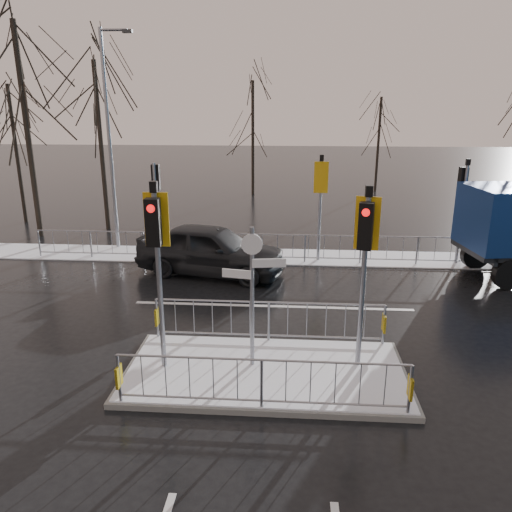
{
  "coord_description": "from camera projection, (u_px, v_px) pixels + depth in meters",
  "views": [
    {
      "loc": [
        0.49,
        -9.48,
        5.6
      ],
      "look_at": [
        -0.41,
        2.84,
        1.8
      ],
      "focal_mm": 35.0,
      "sensor_mm": 36.0,
      "label": 1
    }
  ],
  "objects": [
    {
      "name": "street_lamp_left",
      "position": [
        111.0,
        133.0,
        18.9
      ],
      "size": [
        1.25,
        0.18,
        8.2
      ],
      "color": "gray",
      "rests_on": "ground"
    },
    {
      "name": "tree_far_b",
      "position": [
        380.0,
        126.0,
        31.95
      ],
      "size": [
        3.25,
        3.25,
        6.14
      ],
      "color": "black",
      "rests_on": "ground"
    },
    {
      "name": "tree_far_a",
      "position": [
        253.0,
        116.0,
        30.41
      ],
      "size": [
        3.75,
        3.75,
        7.08
      ],
      "color": "black",
      "rests_on": "ground"
    },
    {
      "name": "far_kerb_fixtures",
      "position": [
        286.0,
        235.0,
        18.11
      ],
      "size": [
        18.0,
        0.65,
        3.83
      ],
      "color": "gray",
      "rests_on": "ground"
    },
    {
      "name": "car_far_lane",
      "position": [
        211.0,
        250.0,
        16.84
      ],
      "size": [
        5.37,
        3.11,
        1.72
      ],
      "primitive_type": "imported",
      "rotation": [
        0.0,
        0.0,
        1.34
      ],
      "color": "black",
      "rests_on": "ground"
    },
    {
      "name": "tree_near_c",
      "position": [
        13.0,
        128.0,
        23.13
      ],
      "size": [
        3.5,
        3.5,
        6.61
      ],
      "color": "black",
      "rests_on": "ground"
    },
    {
      "name": "snow_verge",
      "position": [
        278.0,
        257.0,
        18.91
      ],
      "size": [
        30.0,
        2.0,
        0.04
      ],
      "primitive_type": "cube",
      "color": "white",
      "rests_on": "ground"
    },
    {
      "name": "tree_near_a",
      "position": [
        22.0,
        90.0,
        20.14
      ],
      "size": [
        4.75,
        4.75,
        8.97
      ],
      "color": "black",
      "rests_on": "ground"
    },
    {
      "name": "ground",
      "position": [
        265.0,
        375.0,
        10.72
      ],
      "size": [
        120.0,
        120.0,
        0.0
      ],
      "primitive_type": "plane",
      "color": "black",
      "rests_on": "ground"
    },
    {
      "name": "traffic_island",
      "position": [
        265.0,
        358.0,
        10.62
      ],
      "size": [
        6.0,
        3.04,
        4.15
      ],
      "color": "#60615C",
      "rests_on": "ground"
    },
    {
      "name": "tree_near_b",
      "position": [
        98.0,
        114.0,
        21.68
      ],
      "size": [
        4.0,
        4.0,
        7.55
      ],
      "color": "black",
      "rests_on": "ground"
    },
    {
      "name": "lane_markings",
      "position": [
        265.0,
        383.0,
        10.4
      ],
      "size": [
        8.0,
        11.38,
        0.01
      ],
      "color": "silver",
      "rests_on": "ground"
    }
  ]
}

